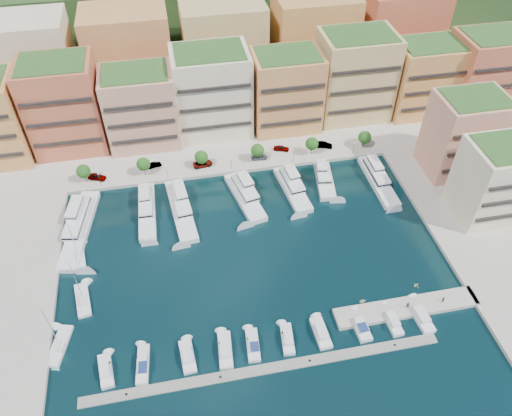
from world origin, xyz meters
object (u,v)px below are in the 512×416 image
(cruiser_6, at_px, (321,333))
(cruiser_0, at_px, (106,371))
(lamppost_4, at_px, (354,146))
(yacht_0, at_px, (79,225))
(lamppost_1, at_px, (166,169))
(cruiser_8, at_px, (392,321))
(sailboat_2, at_px, (79,257))
(person_1, at_px, (443,300))
(cruiser_4, at_px, (253,345))
(car_1, at_px, (154,165))
(yacht_1, at_px, (147,209))
(tender_1, at_px, (363,301))
(yacht_6, at_px, (377,178))
(tree_0, at_px, (83,171))
(sailboat_0, at_px, (60,346))
(tender_3, at_px, (416,285))
(yacht_2, at_px, (181,207))
(yacht_5, at_px, (324,178))
(car_4, at_px, (281,148))
(tree_1, at_px, (143,164))
(car_5, at_px, (324,145))
(lamppost_0, at_px, (99,178))
(lamppost_3, at_px, (293,154))
(cruiser_2, at_px, (188,357))
(tree_3, at_px, (257,150))
(car_3, at_px, (259,157))
(car_0, at_px, (97,177))
(yacht_3, at_px, (245,194))
(cruiser_9, at_px, (420,316))
(car_2, at_px, (203,164))
(cruiser_7, at_px, (360,326))
(cruiser_5, at_px, (287,339))
(yacht_4, at_px, (292,187))
(tree_5, at_px, (365,137))
(cruiser_1, at_px, (143,365))
(person_0, at_px, (408,305))
(tree_2, at_px, (201,157))
(lamppost_2, at_px, (231,161))

(cruiser_6, bearing_deg, cruiser_0, 180.00)
(lamppost_4, distance_m, yacht_0, 78.37)
(lamppost_1, relative_size, cruiser_8, 0.55)
(sailboat_2, height_order, person_1, sailboat_2)
(cruiser_4, distance_m, car_1, 63.30)
(yacht_1, bearing_deg, tender_1, -39.95)
(yacht_6, height_order, cruiser_4, yacht_6)
(tree_0, xyz_separation_m, sailboat_0, (-3.26, -50.56, -4.43))
(tender_3, bearing_deg, yacht_2, 32.04)
(yacht_5, relative_size, sailboat_0, 1.18)
(car_4, bearing_deg, tree_1, 113.89)
(yacht_1, bearing_deg, lamppost_1, 62.23)
(car_5, bearing_deg, lamppost_0, 114.50)
(lamppost_3, relative_size, tender_3, 2.66)
(tender_1, bearing_deg, car_4, -0.95)
(cruiser_2, height_order, sailboat_0, sailboat_0)
(car_1, bearing_deg, person_1, -148.30)
(tree_3, relative_size, lamppost_0, 1.35)
(tree_0, xyz_separation_m, car_3, (48.67, 0.69, -3.06))
(car_0, bearing_deg, yacht_3, -87.39)
(tree_3, distance_m, car_3, 3.21)
(lamppost_4, distance_m, cruiser_9, 56.04)
(cruiser_4, relative_size, car_2, 1.37)
(lamppost_1, relative_size, yacht_2, 0.18)
(cruiser_7, bearing_deg, yacht_6, 64.86)
(car_3, bearing_deg, cruiser_2, 155.29)
(tender_3, bearing_deg, car_3, 4.08)
(cruiser_5, bearing_deg, tree_3, 84.82)
(lamppost_4, relative_size, cruiser_8, 0.55)
(tender_3, bearing_deg, car_4, -3.67)
(tree_3, height_order, yacht_5, tree_3)
(yacht_4, xyz_separation_m, cruiser_5, (-12.31, -44.99, -0.54))
(tree_5, xyz_separation_m, cruiser_5, (-37.27, -58.08, -4.20))
(yacht_4, bearing_deg, car_3, 114.82)
(yacht_5, height_order, cruiser_7, yacht_5)
(cruiser_0, distance_m, cruiser_1, 7.15)
(yacht_1, bearing_deg, lamppost_4, 11.01)
(car_3, bearing_deg, lamppost_0, 93.39)
(lamppost_4, xyz_separation_m, car_1, (-57.33, 5.22, -2.15))
(cruiser_1, relative_size, person_0, 4.74)
(car_2, bearing_deg, yacht_6, -114.29)
(tree_2, xyz_separation_m, lamppost_2, (8.00, -2.30, -0.92))
(lamppost_1, bearing_deg, yacht_4, -18.08)
(person_1, bearing_deg, sailboat_2, -48.27)
(lamppost_2, distance_m, tender_3, 59.20)
(yacht_1, height_order, car_1, yacht_1)
(cruiser_2, relative_size, sailboat_2, 0.57)
(tree_3, height_order, yacht_4, tree_3)
(lamppost_2, relative_size, cruiser_4, 0.55)
(tree_0, relative_size, tree_3, 1.00)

